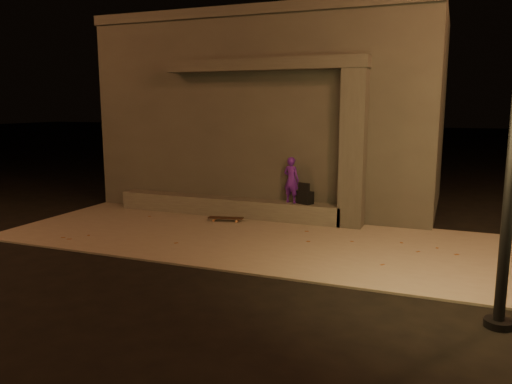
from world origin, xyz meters
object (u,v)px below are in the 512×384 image
at_px(skateboard, 226,218).
at_px(backpack, 305,196).
at_px(column, 353,149).
at_px(skateboarder, 291,180).

bearing_deg(skateboard, backpack, 8.20).
xyz_separation_m(column, skateboarder, (-1.47, 0.00, -0.79)).
bearing_deg(column, skateboard, -167.46).
bearing_deg(skateboarder, skateboard, 38.56).
bearing_deg(skateboarder, column, -165.54).
height_order(column, backpack, column).
xyz_separation_m(column, backpack, (-1.12, 0.00, -1.17)).
bearing_deg(skateboard, skateboarder, 12.48).
xyz_separation_m(backpack, skateboard, (-1.80, -0.65, -0.55)).
height_order(backpack, skateboard, backpack).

